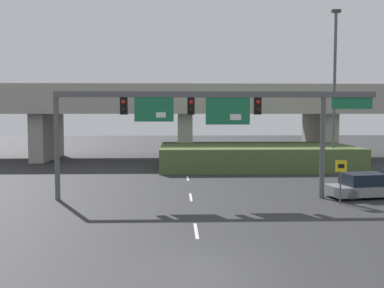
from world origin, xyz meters
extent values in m
plane|color=#2D2D30|center=(0.00, 0.00, 0.00)|extent=(160.00, 160.00, 0.00)
cube|color=silver|center=(0.00, 4.67, 0.00)|extent=(0.14, 2.40, 0.01)
cube|color=silver|center=(0.00, 11.98, 0.00)|extent=(0.14, 2.40, 0.01)
cube|color=silver|center=(0.00, 19.28, 0.00)|extent=(0.14, 2.40, 0.01)
cube|color=silver|center=(0.00, 26.59, 0.00)|extent=(0.14, 2.40, 0.01)
cylinder|color=#515456|center=(-7.38, 11.46, 2.99)|extent=(0.28, 0.28, 5.98)
cylinder|color=#515456|center=(7.38, 11.46, 2.99)|extent=(0.28, 0.28, 5.98)
cube|color=#515456|center=(1.45, 11.46, 5.82)|extent=(17.65, 0.32, 0.32)
cube|color=black|center=(-3.69, 11.46, 5.18)|extent=(0.40, 0.28, 0.95)
sphere|color=red|center=(-3.69, 11.29, 5.39)|extent=(0.22, 0.22, 0.22)
sphere|color=black|center=(-3.69, 11.29, 4.97)|extent=(0.22, 0.22, 0.22)
cube|color=black|center=(0.00, 11.46, 5.18)|extent=(0.40, 0.28, 0.95)
sphere|color=red|center=(0.00, 11.29, 5.39)|extent=(0.22, 0.22, 0.22)
sphere|color=black|center=(0.00, 11.29, 4.97)|extent=(0.22, 0.22, 0.22)
cube|color=black|center=(3.69, 11.46, 5.18)|extent=(0.40, 0.28, 0.95)
sphere|color=red|center=(3.69, 11.29, 5.39)|extent=(0.22, 0.22, 0.22)
sphere|color=black|center=(3.69, 11.29, 4.97)|extent=(0.22, 0.22, 0.22)
cube|color=#196B42|center=(-2.03, 11.36, 4.99)|extent=(2.15, 0.08, 1.33)
cube|color=white|center=(-1.65, 11.31, 4.69)|extent=(0.54, 0.03, 0.29)
cube|color=#196B42|center=(2.03, 11.36, 4.91)|extent=(2.44, 0.08, 1.50)
cube|color=white|center=(2.46, 11.31, 4.57)|extent=(0.61, 0.03, 0.33)
cube|color=#196B42|center=(8.97, 11.40, 5.34)|extent=(2.29, 0.07, 0.64)
cylinder|color=#4C4C4C|center=(7.81, 9.75, 1.19)|extent=(0.08, 0.08, 2.38)
cube|color=yellow|center=(7.81, 9.70, 2.03)|extent=(0.60, 0.03, 0.60)
cube|color=black|center=(7.81, 9.69, 2.03)|extent=(0.33, 0.01, 0.21)
cylinder|color=#515456|center=(12.04, 22.96, 6.42)|extent=(0.24, 0.24, 12.83)
cube|color=#333333|center=(12.04, 22.96, 12.95)|extent=(0.70, 0.36, 0.24)
cube|color=#A39E93|center=(0.00, 33.20, 5.64)|extent=(49.84, 9.81, 1.91)
cube|color=#A39E93|center=(0.00, 28.49, 7.05)|extent=(49.84, 0.40, 0.90)
cube|color=#A39E93|center=(-14.12, 33.20, 2.34)|extent=(1.40, 7.85, 4.69)
cube|color=#A39E93|center=(0.00, 33.20, 2.34)|extent=(1.40, 7.85, 4.69)
cube|color=#A39E93|center=(14.12, 33.20, 2.34)|extent=(1.40, 7.85, 4.69)
cube|color=#4C6033|center=(6.12, 25.81, 0.97)|extent=(16.56, 9.44, 1.94)
cube|color=gray|center=(10.00, 11.55, 0.44)|extent=(4.68, 2.53, 0.56)
cube|color=black|center=(9.83, 11.52, 1.05)|extent=(2.55, 2.00, 0.66)
cylinder|color=black|center=(11.23, 12.57, 0.32)|extent=(0.67, 0.32, 0.64)
cylinder|color=black|center=(8.51, 12.11, 0.32)|extent=(0.67, 0.32, 0.64)
cylinder|color=black|center=(8.77, 10.53, 0.32)|extent=(0.67, 0.32, 0.64)
cylinder|color=black|center=(11.26, 12.66, 0.32)|extent=(0.66, 0.28, 0.64)
camera|label=1|loc=(-0.77, -13.34, 4.83)|focal=42.00mm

